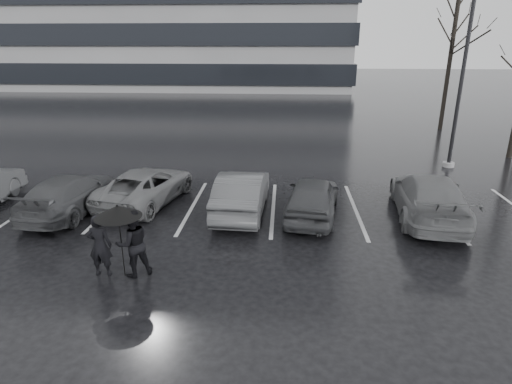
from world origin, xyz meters
The scene contains 12 objects.
ground centered at (0.00, 0.00, 0.00)m, with size 160.00×160.00×0.00m, color black.
car_main centered at (1.88, 1.88, 0.66)m, with size 1.57×3.89×1.33m, color black.
car_west_a centered at (-0.43, 2.07, 0.70)m, with size 1.48×4.23×1.39m, color #2C2C2F.
car_west_b centered at (-3.89, 2.76, 0.62)m, with size 2.04×4.43×1.23m, color #474749.
car_west_c centered at (-6.12, 1.74, 0.64)m, with size 1.78×4.38×1.27m, color black.
car_east centered at (5.60, 2.02, 0.71)m, with size 2.00×4.91×1.42m, color #474749.
pedestrian_left centered at (-3.45, -2.21, 0.79)m, with size 0.58×0.38×1.59m, color black.
pedestrian_right centered at (-2.65, -2.15, 0.85)m, with size 0.82×0.64×1.69m, color black.
umbrella centered at (-2.90, -2.22, 1.70)m, with size 1.10×1.10×1.86m.
lamp_post centered at (8.43, 8.11, 4.27)m, with size 0.51×0.51×9.34m.
stall_stripes centered at (-0.80, 2.50, 0.00)m, with size 19.72×5.00×0.00m.
tree_north centered at (11.00, 17.00, 4.25)m, with size 0.26×0.26×8.50m, color black.
Camera 1 is at (0.91, -11.18, 5.44)m, focal length 30.00 mm.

